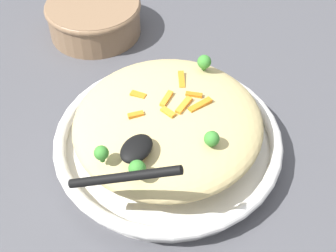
% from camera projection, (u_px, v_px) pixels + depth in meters
% --- Properties ---
extents(ground_plane, '(2.40, 2.40, 0.00)m').
position_uv_depth(ground_plane, '(168.00, 152.00, 0.79)').
color(ground_plane, '#4C4C51').
extents(serving_bowl, '(0.38, 0.38, 0.05)m').
position_uv_depth(serving_bowl, '(168.00, 142.00, 0.77)').
color(serving_bowl, white).
rests_on(serving_bowl, ground_plane).
extents(pasta_mound, '(0.31, 0.30, 0.07)m').
position_uv_depth(pasta_mound, '(168.00, 122.00, 0.74)').
color(pasta_mound, '#D1BA7A').
rests_on(pasta_mound, serving_bowl).
extents(carrot_piece_0, '(0.04, 0.03, 0.01)m').
position_uv_depth(carrot_piece_0, '(182.00, 80.00, 0.76)').
color(carrot_piece_0, orange).
rests_on(carrot_piece_0, pasta_mound).
extents(carrot_piece_1, '(0.02, 0.02, 0.01)m').
position_uv_depth(carrot_piece_1, '(136.00, 115.00, 0.70)').
color(carrot_piece_1, orange).
rests_on(carrot_piece_1, pasta_mound).
extents(carrot_piece_2, '(0.03, 0.01, 0.01)m').
position_uv_depth(carrot_piece_2, '(167.00, 99.00, 0.72)').
color(carrot_piece_2, orange).
rests_on(carrot_piece_2, pasta_mound).
extents(carrot_piece_3, '(0.02, 0.03, 0.01)m').
position_uv_depth(carrot_piece_3, '(194.00, 95.00, 0.73)').
color(carrot_piece_3, orange).
rests_on(carrot_piece_3, pasta_mound).
extents(carrot_piece_4, '(0.04, 0.02, 0.01)m').
position_uv_depth(carrot_piece_4, '(200.00, 105.00, 0.71)').
color(carrot_piece_4, orange).
rests_on(carrot_piece_4, pasta_mound).
extents(carrot_piece_5, '(0.01, 0.03, 0.01)m').
position_uv_depth(carrot_piece_5, '(139.00, 95.00, 0.73)').
color(carrot_piece_5, orange).
rests_on(carrot_piece_5, pasta_mound).
extents(carrot_piece_6, '(0.04, 0.01, 0.01)m').
position_uv_depth(carrot_piece_6, '(184.00, 105.00, 0.71)').
color(carrot_piece_6, orange).
rests_on(carrot_piece_6, pasta_mound).
extents(carrot_piece_7, '(0.01, 0.03, 0.01)m').
position_uv_depth(carrot_piece_7, '(138.00, 153.00, 0.65)').
color(carrot_piece_7, orange).
rests_on(carrot_piece_7, pasta_mound).
extents(carrot_piece_8, '(0.01, 0.03, 0.01)m').
position_uv_depth(carrot_piece_8, '(168.00, 112.00, 0.70)').
color(carrot_piece_8, orange).
rests_on(carrot_piece_8, pasta_mound).
extents(broccoli_floret_0, '(0.02, 0.02, 0.03)m').
position_uv_depth(broccoli_floret_0, '(212.00, 139.00, 0.66)').
color(broccoli_floret_0, '#377928').
rests_on(broccoli_floret_0, pasta_mound).
extents(broccoli_floret_1, '(0.02, 0.02, 0.03)m').
position_uv_depth(broccoli_floret_1, '(101.00, 153.00, 0.64)').
color(broccoli_floret_1, '#377928').
rests_on(broccoli_floret_1, pasta_mound).
extents(broccoli_floret_2, '(0.02, 0.02, 0.03)m').
position_uv_depth(broccoli_floret_2, '(137.00, 169.00, 0.62)').
color(broccoli_floret_2, '#377928').
rests_on(broccoli_floret_2, pasta_mound).
extents(broccoli_floret_3, '(0.02, 0.02, 0.03)m').
position_uv_depth(broccoli_floret_3, '(202.00, 61.00, 0.77)').
color(broccoli_floret_3, '#377928').
rests_on(broccoli_floret_3, pasta_mound).
extents(serving_spoon, '(0.13, 0.14, 0.07)m').
position_uv_depth(serving_spoon, '(132.00, 158.00, 0.62)').
color(serving_spoon, black).
rests_on(serving_spoon, pasta_mound).
extents(companion_bowl, '(0.20, 0.20, 0.07)m').
position_uv_depth(companion_bowl, '(94.00, 16.00, 0.99)').
color(companion_bowl, '#8C6B4C').
rests_on(companion_bowl, ground_plane).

